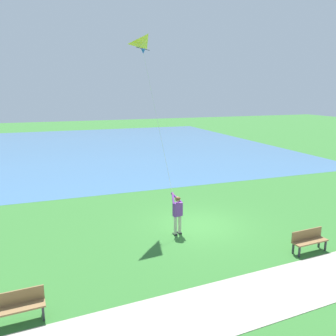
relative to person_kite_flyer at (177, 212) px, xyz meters
The scene contains 7 objects.
ground_plane 1.79m from the person_kite_flyer, 66.75° to the right, with size 120.00×120.00×0.00m, color #33702D.
lake_water 25.05m from the person_kite_flyer, ahead, with size 36.00×44.00×0.01m, color teal.
walkway_path 5.41m from the person_kite_flyer, behind, with size 2.40×32.00×0.02m, color #ADA393.
person_kite_flyer is the anchor object (origin of this frame).
flying_kite 7.57m from the person_kite_flyer, 11.12° to the left, with size 2.85×1.37×6.83m.
park_bench_near_walkway 5.38m from the person_kite_flyer, 128.00° to the right, with size 0.53×1.52×0.88m.
park_bench_far_walkway 7.42m from the person_kite_flyer, 122.16° to the left, with size 0.53×1.52×0.88m.
Camera 1 is at (-13.60, 6.52, 6.18)m, focal length 36.49 mm.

